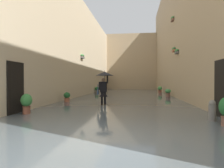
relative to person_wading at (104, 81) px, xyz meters
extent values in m
plane|color=slate|center=(-0.93, -7.22, -1.41)|extent=(71.07, 71.07, 0.00)
cube|color=#515B60|center=(-0.93, -7.22, -1.38)|extent=(8.88, 34.43, 0.07)
cube|color=tan|center=(-5.87, -7.22, 4.71)|extent=(1.80, 32.43, 12.24)
cube|color=black|center=(-4.95, 3.50, -0.31)|extent=(0.08, 1.10, 2.20)
cube|color=#66605B|center=(-4.87, -4.54, 2.17)|extent=(0.20, 0.70, 0.18)
ellipsoid|color=#387F3D|center=(-4.87, -4.54, 2.33)|extent=(0.28, 0.76, 0.24)
cube|color=brown|center=(-4.87, -6.48, 5.24)|extent=(0.20, 0.70, 0.18)
ellipsoid|color=#428947|center=(-4.87, -6.48, 5.40)|extent=(0.28, 0.76, 0.24)
cube|color=#9E563D|center=(-4.87, -5.80, 2.51)|extent=(0.20, 0.70, 0.18)
ellipsoid|color=#428947|center=(-4.87, -5.80, 2.67)|extent=(0.28, 0.76, 0.24)
cube|color=beige|center=(4.01, -7.22, 3.04)|extent=(1.80, 32.43, 8.91)
cube|color=black|center=(3.09, 3.60, -0.31)|extent=(0.08, 1.10, 2.20)
cube|color=#66605B|center=(3.01, -6.31, 2.14)|extent=(0.20, 0.70, 0.18)
ellipsoid|color=#387F3D|center=(3.01, -6.31, 2.30)|extent=(0.28, 0.76, 0.24)
cube|color=tan|center=(-0.93, -22.33, 3.18)|extent=(11.68, 1.80, 9.18)
cube|color=#2D2319|center=(0.12, 0.00, -1.36)|extent=(0.12, 0.24, 0.10)
cylinder|color=black|center=(0.12, 0.00, -0.97)|extent=(0.12, 0.12, 0.69)
cube|color=#2D2319|center=(-0.06, 0.00, -1.36)|extent=(0.12, 0.24, 0.10)
cylinder|color=black|center=(-0.06, 0.00, -0.97)|extent=(0.12, 0.12, 0.69)
cube|color=black|center=(0.03, 0.00, -0.33)|extent=(0.39, 0.23, 0.59)
cone|color=black|center=(0.03, 0.00, -0.75)|extent=(0.51, 0.51, 0.28)
sphere|color=#8C664C|center=(0.03, 0.00, 0.07)|extent=(0.21, 0.21, 0.21)
cylinder|color=black|center=(-0.20, -0.01, 0.08)|extent=(0.09, 0.09, 0.44)
cylinder|color=black|center=(0.26, 0.01, -0.28)|extent=(0.09, 0.09, 0.48)
cylinder|color=black|center=(-0.03, 0.00, 0.19)|extent=(0.02, 0.02, 0.46)
cone|color=black|center=(-0.03, 0.00, 0.42)|extent=(1.03, 1.03, 0.22)
cylinder|color=black|center=(-0.03, 0.00, 0.56)|extent=(0.01, 0.01, 0.08)
cube|color=#334766|center=(0.34, 0.03, -0.61)|extent=(0.07, 0.28, 0.32)
torus|color=#334766|center=(0.34, 0.03, -0.33)|extent=(0.03, 0.30, 0.30)
cylinder|color=brown|center=(-4.45, -12.02, -1.23)|extent=(0.37, 0.37, 0.37)
torus|color=brown|center=(-4.45, -12.02, -1.04)|extent=(0.40, 0.40, 0.04)
ellipsoid|color=#428947|center=(-4.45, -12.02, -0.81)|extent=(0.49, 0.49, 0.46)
cylinder|color=#9E563D|center=(2.61, -1.13, -1.25)|extent=(0.34, 0.34, 0.32)
torus|color=brown|center=(2.61, -1.13, -1.09)|extent=(0.37, 0.37, 0.04)
ellipsoid|color=#23602D|center=(2.61, -1.13, -0.91)|extent=(0.42, 0.42, 0.37)
cylinder|color=brown|center=(-4.53, -6.52, -1.23)|extent=(0.37, 0.37, 0.37)
torus|color=brown|center=(-4.53, -6.52, -1.04)|extent=(0.41, 0.41, 0.04)
ellipsoid|color=#428947|center=(-4.53, -6.52, -0.86)|extent=(0.50, 0.50, 0.36)
cylinder|color=brown|center=(2.61, 3.61, -1.23)|extent=(0.29, 0.29, 0.36)
torus|color=brown|center=(2.61, 3.61, -1.05)|extent=(0.33, 0.33, 0.04)
ellipsoid|color=#387F3D|center=(2.61, 3.61, -0.79)|extent=(0.45, 0.45, 0.52)
cylinder|color=#66605B|center=(2.84, -11.87, -1.25)|extent=(0.34, 0.34, 0.33)
torus|color=#56524E|center=(2.84, -11.87, -1.08)|extent=(0.38, 0.38, 0.04)
ellipsoid|color=#23602D|center=(2.84, -11.87, -0.87)|extent=(0.46, 0.46, 0.42)
cylinder|color=slate|center=(-4.40, 4.21, -1.11)|extent=(0.25, 0.25, 0.60)
sphere|color=slate|center=(-4.40, 4.21, -0.76)|extent=(0.22, 0.22, 0.22)
camera|label=1|loc=(-1.90, 11.31, -0.02)|focal=32.24mm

